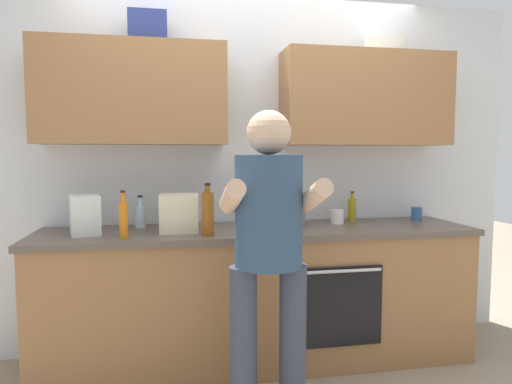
{
  "coord_description": "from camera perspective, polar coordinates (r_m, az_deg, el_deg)",
  "views": [
    {
      "loc": [
        -0.57,
        -2.89,
        1.39
      ],
      "look_at": [
        -0.04,
        -0.1,
        1.15
      ],
      "focal_mm": 31.88,
      "sensor_mm": 36.0,
      "label": 1
    }
  ],
  "objects": [
    {
      "name": "bottle_hotsauce",
      "position": [
        3.21,
        4.96,
        -2.31
      ],
      "size": [
        0.06,
        0.06,
        0.22
      ],
      "color": "red",
      "rests_on": "counter"
    },
    {
      "name": "bottle_water",
      "position": [
        3.11,
        -14.29,
        -2.87
      ],
      "size": [
        0.07,
        0.07,
        0.22
      ],
      "color": "silver",
      "rests_on": "counter"
    },
    {
      "name": "ground_plane",
      "position": [
        3.26,
        0.43,
        -20.41
      ],
      "size": [
        12.0,
        12.0,
        0.0
      ],
      "primitive_type": "plane",
      "color": "gray"
    },
    {
      "name": "back_wall_unit",
      "position": [
        3.22,
        -0.46,
        6.78
      ],
      "size": [
        4.0,
        0.38,
        2.5
      ],
      "color": "silver",
      "rests_on": "ground"
    },
    {
      "name": "bottle_wine",
      "position": [
        2.94,
        4.76,
        -2.12
      ],
      "size": [
        0.06,
        0.06,
        0.32
      ],
      "color": "#471419",
      "rests_on": "counter"
    },
    {
      "name": "cup_tea",
      "position": [
        3.55,
        19.49,
        -2.59
      ],
      "size": [
        0.08,
        0.08,
        0.1
      ],
      "primitive_type": "cylinder",
      "color": "#33598C",
      "rests_on": "counter"
    },
    {
      "name": "person_standing",
      "position": [
        2.29,
        1.6,
        -6.34
      ],
      "size": [
        0.49,
        0.45,
        1.6
      ],
      "color": "#383D4C",
      "rests_on": "ground"
    },
    {
      "name": "grocery_bag_rice",
      "position": [
        2.89,
        -9.6,
        -2.62
      ],
      "size": [
        0.25,
        0.22,
        0.24
      ],
      "primitive_type": "cube",
      "rotation": [
        0.0,
        0.0,
        -0.05
      ],
      "color": "beige",
      "rests_on": "counter"
    },
    {
      "name": "bottle_syrup",
      "position": [
        2.73,
        -6.08,
        -2.63
      ],
      "size": [
        0.07,
        0.07,
        0.32
      ],
      "color": "#8C4C14",
      "rests_on": "counter"
    },
    {
      "name": "bottle_oil",
      "position": [
        3.36,
        11.94,
        -2.14
      ],
      "size": [
        0.06,
        0.06,
        0.22
      ],
      "color": "olive",
      "rests_on": "counter"
    },
    {
      "name": "grocery_bag_produce",
      "position": [
        2.95,
        -20.67,
        -2.7
      ],
      "size": [
        0.21,
        0.25,
        0.24
      ],
      "primitive_type": "cube",
      "rotation": [
        0.0,
        0.0,
        0.24
      ],
      "color": "silver",
      "rests_on": "counter"
    },
    {
      "name": "counter",
      "position": [
        3.09,
        0.47,
        -12.83
      ],
      "size": [
        2.84,
        0.67,
        0.9
      ],
      "color": "olive",
      "rests_on": "ground"
    },
    {
      "name": "cup_coffee",
      "position": [
        3.24,
        10.16,
        -3.06
      ],
      "size": [
        0.09,
        0.09,
        0.1
      ],
      "primitive_type": "cylinder",
      "color": "white",
      "rests_on": "counter"
    },
    {
      "name": "bottle_juice",
      "position": [
        2.75,
        -16.3,
        -3.21
      ],
      "size": [
        0.05,
        0.05,
        0.28
      ],
      "color": "orange",
      "rests_on": "counter"
    },
    {
      "name": "cup_stoneware",
      "position": [
        3.11,
        5.57,
        -3.25
      ],
      "size": [
        0.07,
        0.07,
        0.11
      ],
      "primitive_type": "cylinder",
      "color": "slate",
      "rests_on": "counter"
    }
  ]
}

